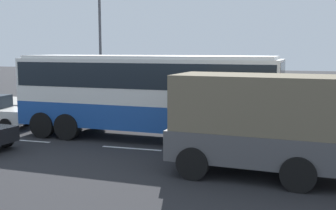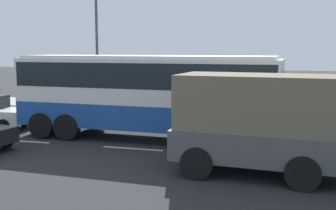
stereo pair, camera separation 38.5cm
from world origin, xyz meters
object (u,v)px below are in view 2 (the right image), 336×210
object	(u,v)px
cargo_truck	(305,124)
coach_bus	(146,88)
pedestrian_at_crossing	(199,94)
street_lamp	(100,43)
pedestrian_near_curb	(170,91)

from	to	relation	value
cargo_truck	coach_bus	bearing A→B (deg)	151.65
pedestrian_at_crossing	street_lamp	xyz separation A→B (m)	(-5.83, -1.32, 3.10)
cargo_truck	street_lamp	distance (m)	16.09
cargo_truck	street_lamp	xyz separation A→B (m)	(-11.40, 11.08, 2.50)
coach_bus	pedestrian_near_curb	world-z (taller)	coach_bus
coach_bus	street_lamp	size ratio (longest dim) A/B	1.61
pedestrian_near_curb	cargo_truck	bearing A→B (deg)	-92.32
street_lamp	pedestrian_at_crossing	bearing A→B (deg)	12.79
coach_bus	cargo_truck	distance (m)	7.29
street_lamp	coach_bus	bearing A→B (deg)	-53.59
pedestrian_at_crossing	coach_bus	bearing A→B (deg)	162.22
coach_bus	cargo_truck	bearing A→B (deg)	-30.21
pedestrian_near_curb	pedestrian_at_crossing	size ratio (longest dim) A/B	1.08
coach_bus	street_lamp	bearing A→B (deg)	128.84
pedestrian_at_crossing	pedestrian_near_curb	bearing A→B (deg)	57.96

